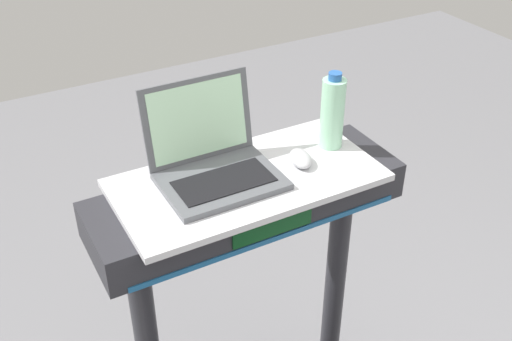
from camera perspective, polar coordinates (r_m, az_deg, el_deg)
name	(u,v)px	position (r m, az deg, el deg)	size (l,w,h in m)	color
desk_board	(247,180)	(1.71, -0.81, -0.89)	(0.73, 0.37, 0.02)	silver
laptop	(213,161)	(1.69, -3.94, 0.92)	(0.32, 0.28, 0.25)	#515459
computer_mouse	(301,158)	(1.76, 4.12, 1.11)	(0.06, 0.10, 0.03)	#B2B2B7
water_bottle	(332,113)	(1.81, 7.05, 5.32)	(0.07, 0.07, 0.23)	#9EDBB2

